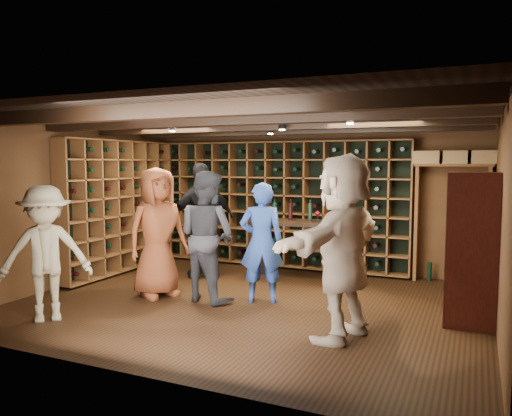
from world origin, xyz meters
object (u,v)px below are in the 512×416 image
at_px(guest_red_floral, 158,232).
at_px(guest_khaki, 46,254).
at_px(display_cabinet, 471,253).
at_px(guest_beige, 343,247).
at_px(man_blue_shirt, 262,243).
at_px(tasting_table, 293,228).
at_px(guest_woman_black, 203,221).
at_px(man_grey_suit, 207,236).

xyz_separation_m(guest_red_floral, guest_khaki, (-0.57, -1.47, -0.10)).
height_order(display_cabinet, guest_beige, guest_beige).
bearing_deg(guest_red_floral, man_blue_shirt, -51.09).
bearing_deg(man_blue_shirt, tasting_table, -111.48).
height_order(guest_woman_black, guest_khaki, guest_woman_black).
xyz_separation_m(guest_khaki, tasting_table, (1.98, 3.14, 0.03)).
xyz_separation_m(display_cabinet, guest_beige, (-1.25, -1.01, 0.14)).
xyz_separation_m(man_blue_shirt, guest_khaki, (-2.03, -1.78, -0.00)).
xyz_separation_m(man_grey_suit, guest_khaki, (-1.31, -1.56, -0.08)).
xyz_separation_m(man_blue_shirt, guest_red_floral, (-1.46, -0.32, 0.10)).
xyz_separation_m(guest_beige, tasting_table, (-1.39, 2.29, -0.15)).
bearing_deg(guest_red_floral, display_cabinet, -57.82).
distance_m(guest_red_floral, tasting_table, 2.19).
relative_size(guest_khaki, guest_beige, 0.82).
bearing_deg(guest_beige, tasting_table, -133.47).
height_order(man_grey_suit, guest_khaki, man_grey_suit).
relative_size(man_blue_shirt, tasting_table, 1.22).
relative_size(display_cabinet, man_grey_suit, 0.98).
bearing_deg(guest_red_floral, man_grey_suit, -56.32).
xyz_separation_m(man_grey_suit, guest_red_floral, (-0.74, -0.09, 0.02)).
bearing_deg(guest_woman_black, man_grey_suit, 72.81).
distance_m(guest_red_floral, guest_khaki, 1.58).
distance_m(guest_woman_black, guest_khaki, 2.74).
height_order(guest_beige, tasting_table, guest_beige).
height_order(display_cabinet, man_grey_suit, man_grey_suit).
relative_size(display_cabinet, man_blue_shirt, 1.08).
height_order(man_grey_suit, guest_woman_black, guest_woman_black).
relative_size(man_grey_suit, guest_red_floral, 0.98).
relative_size(man_blue_shirt, guest_red_floral, 0.89).
distance_m(display_cabinet, man_blue_shirt, 2.60).
xyz_separation_m(guest_woman_black, guest_beige, (2.77, -1.83, 0.05)).
xyz_separation_m(guest_red_floral, guest_beige, (2.80, -0.62, 0.08)).
relative_size(guest_red_floral, guest_khaki, 1.12).
bearing_deg(guest_beige, guest_khaki, -60.64).
bearing_deg(guest_khaki, tasting_table, 10.83).
bearing_deg(man_blue_shirt, display_cabinet, 158.30).
height_order(display_cabinet, guest_red_floral, guest_red_floral).
bearing_deg(guest_red_floral, guest_beige, -75.84).
height_order(guest_woman_black, guest_beige, guest_beige).
relative_size(guest_red_floral, guest_woman_black, 0.97).
bearing_deg(man_grey_suit, tasting_table, -98.22).
bearing_deg(guest_khaki, display_cabinet, -24.97).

